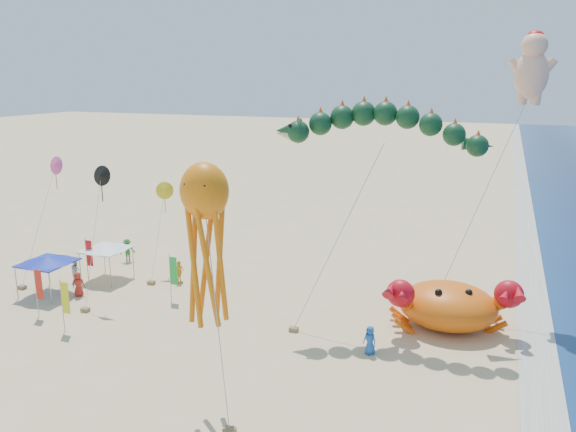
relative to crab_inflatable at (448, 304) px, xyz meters
The scene contains 11 objects.
ground 8.43m from the crab_inflatable, 148.94° to the right, with size 320.00×320.00×0.00m, color #D1B784.
foam_strip 6.66m from the crab_inflatable, 41.19° to the right, with size 320.00×320.00×0.00m, color silver.
crab_inflatable is the anchor object (origin of this frame).
dragon_kite 10.71m from the crab_inflatable, behind, with size 11.87×5.41×12.62m.
cherub_kite 14.97m from the crab_inflatable, 58.97° to the left, with size 5.79×5.27×17.00m.
octopus_kite 16.45m from the crab_inflatable, 126.66° to the right, with size 2.93×2.65×11.04m.
canopy_blue 26.01m from the crab_inflatable, behind, with size 3.40×3.40×2.71m.
canopy_white 23.96m from the crab_inflatable, behind, with size 3.15×3.15×2.71m.
feather_flags 21.97m from the crab_inflatable, 167.32° to the right, with size 8.22×7.28×3.20m.
beachgoers 20.83m from the crab_inflatable, behind, with size 23.15×9.30×1.82m.
small_kites 23.73m from the crab_inflatable, behind, with size 7.77×9.59×8.94m.
Camera 1 is at (9.35, -27.46, 14.41)m, focal length 35.00 mm.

